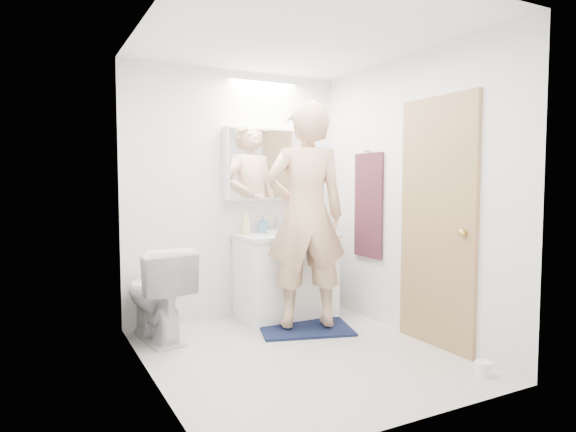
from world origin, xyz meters
TOP-DOWN VIEW (x-y plane):
  - floor at (0.00, 0.00)m, footprint 2.50×2.50m
  - ceiling at (0.00, 0.00)m, footprint 2.50×2.50m
  - wall_back at (0.00, 1.25)m, footprint 2.50×0.00m
  - wall_front at (0.00, -1.25)m, footprint 2.50×0.00m
  - wall_left at (-1.10, 0.00)m, footprint 0.00×2.50m
  - wall_right at (1.10, 0.00)m, footprint 0.00×2.50m
  - vanity_cabinet at (0.40, 0.96)m, footprint 0.90×0.55m
  - countertop at (0.40, 0.96)m, footprint 0.95×0.58m
  - sink_basin at (0.40, 0.99)m, footprint 0.36×0.36m
  - faucet at (0.40, 1.19)m, footprint 0.02×0.02m
  - medicine_cabinet at (0.30, 1.18)m, footprint 0.88×0.14m
  - mirror_panel at (0.30, 1.10)m, footprint 0.84×0.01m
  - toilet at (-0.88, 0.85)m, footprint 0.54×0.83m
  - bath_rug at (0.36, 0.50)m, footprint 0.92×0.76m
  - person at (0.36, 0.50)m, footprint 0.82×0.66m
  - door at (1.08, -0.35)m, footprint 0.04×0.80m
  - door_knob at (1.04, -0.65)m, footprint 0.06×0.06m
  - towel at (1.08, 0.55)m, footprint 0.02×0.42m
  - towel_hook at (1.07, 0.55)m, footprint 0.07×0.02m
  - soap_bottle_a at (0.05, 1.11)m, footprint 0.12×0.12m
  - soap_bottle_b at (0.24, 1.15)m, footprint 0.10×0.10m
  - toothbrush_cup at (0.62, 1.12)m, footprint 0.14×0.14m
  - toilet_paper_roll at (0.91, -0.98)m, footprint 0.11×0.11m

SIDE VIEW (x-z plane):
  - floor at x=0.00m, z-range 0.00..0.00m
  - bath_rug at x=0.36m, z-range 0.00..0.02m
  - toilet_paper_roll at x=0.91m, z-range 0.00..0.10m
  - vanity_cabinet at x=0.40m, z-range 0.00..0.78m
  - toilet at x=-0.88m, z-range 0.00..0.80m
  - countertop at x=0.40m, z-range 0.78..0.82m
  - sink_basin at x=0.40m, z-range 0.82..0.85m
  - toothbrush_cup at x=0.62m, z-range 0.82..0.92m
  - faucet at x=0.40m, z-range 0.82..0.98m
  - soap_bottle_b at x=0.24m, z-range 0.82..0.99m
  - soap_bottle_a at x=0.05m, z-range 0.82..1.04m
  - door_knob at x=1.04m, z-range 0.92..0.98m
  - door at x=1.08m, z-range 0.00..2.00m
  - person at x=0.36m, z-range 0.05..2.02m
  - towel at x=1.08m, z-range 0.60..1.60m
  - wall_back at x=0.00m, z-range -0.05..2.45m
  - wall_front at x=0.00m, z-range -0.05..2.45m
  - wall_left at x=-1.10m, z-range -0.05..2.45m
  - wall_right at x=1.10m, z-range -0.05..2.45m
  - medicine_cabinet at x=0.30m, z-range 1.15..1.85m
  - mirror_panel at x=0.30m, z-range 1.17..1.83m
  - towel_hook at x=1.07m, z-range 1.61..1.63m
  - ceiling at x=0.00m, z-range 2.40..2.40m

